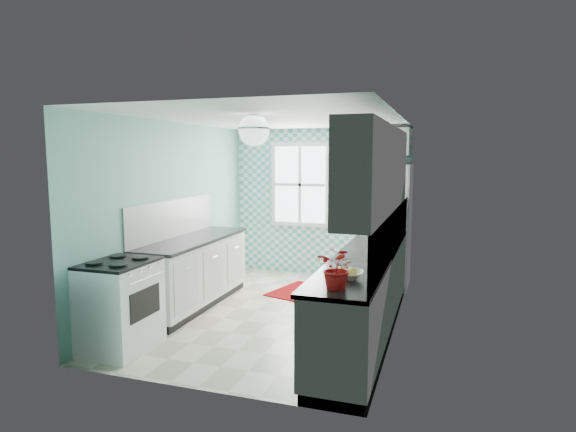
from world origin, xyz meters
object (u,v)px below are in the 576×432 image
(sink, at_px, (379,239))
(microwave, at_px, (384,155))
(stove, at_px, (120,304))
(fridge, at_px, (383,226))
(potted_plant, at_px, (338,268))
(ceiling_light, at_px, (254,130))
(fruit_bowl, at_px, (346,275))

(sink, relative_size, microwave, 1.02)
(stove, bearing_deg, sink, 40.43)
(fridge, bearing_deg, potted_plant, -89.25)
(sink, relative_size, potted_plant, 1.45)
(ceiling_light, distance_m, fruit_bowl, 1.96)
(fruit_bowl, bearing_deg, stove, -178.64)
(fridge, relative_size, microwave, 3.65)
(sink, xyz_separation_m, microwave, (-0.09, 1.13, 1.12))
(fridge, height_order, microwave, microwave)
(ceiling_light, height_order, potted_plant, ceiling_light)
(stove, xyz_separation_m, sink, (2.40, 2.30, 0.44))
(sink, xyz_separation_m, fruit_bowl, (-0.00, -2.25, 0.05))
(fridge, bearing_deg, ceiling_light, -113.72)
(sink, height_order, fruit_bowl, sink)
(stove, distance_m, microwave, 4.43)
(potted_plant, bearing_deg, fruit_bowl, 90.00)
(potted_plant, height_order, microwave, microwave)
(stove, height_order, fruit_bowl, fruit_bowl)
(stove, relative_size, fruit_bowl, 3.05)
(fridge, bearing_deg, stove, -124.50)
(stove, relative_size, potted_plant, 2.55)
(ceiling_light, bearing_deg, stove, -145.12)
(fruit_bowl, bearing_deg, sink, 89.89)
(stove, relative_size, microwave, 1.78)
(fridge, bearing_deg, fruit_bowl, -89.10)
(fridge, xyz_separation_m, potted_plant, (0.09, -3.74, 0.17))
(ceiling_light, height_order, fruit_bowl, ceiling_light)
(fridge, height_order, sink, fridge)
(fruit_bowl, distance_m, potted_plant, 0.39)
(potted_plant, bearing_deg, sink, 89.91)
(ceiling_light, distance_m, potted_plant, 2.04)
(ceiling_light, xyz_separation_m, fridge, (1.11, 2.60, -1.37))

